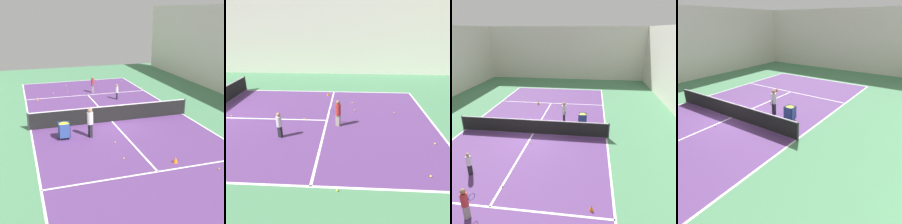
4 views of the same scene
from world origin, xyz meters
The scene contains 19 objects.
ground_plane centered at (0.00, 0.00, 0.00)m, with size 39.77×39.77×0.00m, color #477F56.
court_playing_area centered at (0.00, 0.00, 0.00)m, with size 9.90×24.20×0.00m.
line_baseline_far centered at (0.00, 12.10, 0.01)m, with size 9.90×0.10×0.00m, color white.
line_sideline_left centered at (-4.95, 0.00, 0.01)m, with size 0.10×24.20×0.00m, color white.
line_sideline_right centered at (4.95, 0.00, 0.01)m, with size 0.10×24.20×0.00m, color white.
line_service_far centered at (0.00, 6.65, 0.01)m, with size 9.90×0.10×0.00m, color white.
line_centre_service centered at (0.00, 0.00, 0.01)m, with size 0.10×13.31×0.00m, color white.
hall_enclosure_far centered at (0.00, 17.96, 3.54)m, with size 21.48×0.15×7.07m.
tennis_net centered at (0.00, 0.00, 0.54)m, with size 10.20×0.10×1.04m.
coach_at_net centered at (1.87, 2.00, 0.96)m, with size 0.38×0.67×1.68m.
ball_cart centered at (3.27, 1.84, 0.65)m, with size 0.59×0.53×0.93m.
training_cone_0 centered at (-1.13, 6.11, 0.15)m, with size 0.22×0.22×0.28m, color orange.
tennis_ball_0 centered at (0.20, -1.39, 0.04)m, with size 0.07×0.07×0.07m, color yellow.
tennis_ball_3 centered at (-4.64, 6.59, 0.04)m, with size 0.07×0.07×0.07m, color yellow.
tennis_ball_4 centered at (-2.65, 7.26, 0.04)m, with size 0.07×0.07×0.07m, color yellow.
tennis_ball_5 centered at (1.01, 5.08, 0.04)m, with size 0.07×0.07×0.07m, color yellow.
tennis_ball_6 centered at (0.82, 3.18, 0.04)m, with size 0.07×0.07×0.07m, color yellow.
tennis_ball_9 centered at (-4.16, 11.15, 0.04)m, with size 0.07×0.07×0.07m, color yellow.
tennis_ball_12 centered at (-1.23, 11.69, 0.04)m, with size 0.07×0.07×0.07m, color yellow.
Camera 4 is at (10.34, -8.26, 5.70)m, focal length 35.00 mm.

